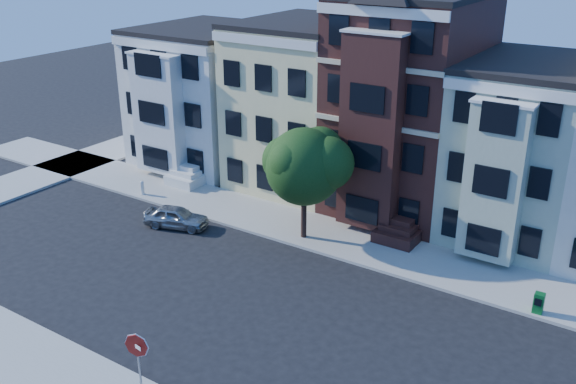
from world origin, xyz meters
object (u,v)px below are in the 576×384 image
Objects in this scene: newspaper_box at (539,303)px; stop_sign at (139,366)px; parked_car at (176,217)px; street_tree at (304,172)px; fire_hydrant at (142,189)px.

stop_sign is (-9.87, -13.47, 1.20)m from newspaper_box.
parked_car is at bearing -176.06° from newspaper_box.
street_tree is 10.58× the size of fire_hydrant.
street_tree is 7.99× the size of newspaper_box.
street_tree is 2.06× the size of parked_car.
street_tree reaches higher than parked_car.
parked_car reaches higher than newspaper_box.
street_tree reaches higher than stop_sign.
fire_hydrant is 0.21× the size of stop_sign.
stop_sign is at bearing -128.19° from newspaper_box.
street_tree is 14.48m from stop_sign.
stop_sign reaches higher than newspaper_box.
street_tree is at bearing 174.93° from newspaper_box.
parked_car is at bearing -24.03° from fire_hydrant.
fire_hydrant is at bearing 143.66° from stop_sign.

